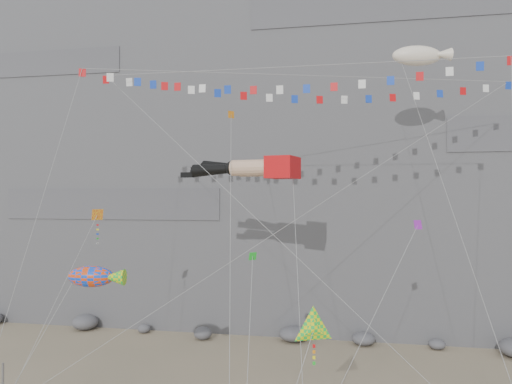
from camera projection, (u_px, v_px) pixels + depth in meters
cliff at (308, 92)px, 58.68m from camera, size 80.00×28.00×50.00m
talus_boulders at (294, 334)px, 43.78m from camera, size 60.00×3.00×1.20m
legs_kite at (251, 168)px, 33.51m from camera, size 10.11×15.62×19.90m
flag_banner_upper at (307, 76)px, 34.62m from camera, size 31.73×15.74×29.40m
flag_banner_lower at (293, 67)px, 32.12m from camera, size 26.10×6.91×24.92m
harlequin_kite at (97, 216)px, 33.48m from camera, size 2.87×8.52×13.93m
fish_windsock at (91, 277)px, 29.26m from camera, size 6.08×4.65×9.71m
delta_kite at (314, 330)px, 23.18m from camera, size 3.16×4.20×8.20m
blimp_windsock at (417, 56)px, 35.81m from camera, size 6.37×13.12×26.07m
small_kite_a at (231, 120)px, 35.29m from camera, size 3.97×14.65×23.48m
small_kite_b at (417, 227)px, 29.56m from camera, size 7.10×9.38×15.42m
small_kite_c at (253, 260)px, 28.66m from camera, size 1.86×9.20×12.70m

